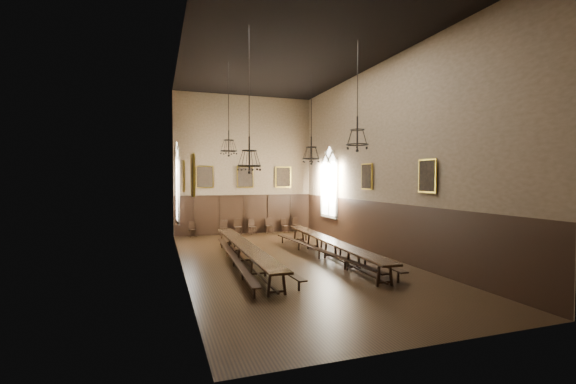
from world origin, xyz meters
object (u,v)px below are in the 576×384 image
bench_right_inner (319,253)px  chandelier_front_left (249,156)px  chandelier_front_right (357,138)px  table_left (244,254)px  chair_0 (192,232)px  chair_4 (252,229)px  bench_right_outer (340,250)px  bench_left_outer (234,260)px  chair_6 (285,228)px  chair_5 (269,229)px  chandelier_back_right (311,153)px  chair_3 (238,230)px  table_right (330,249)px  chandelier_back_left (229,144)px  chair_7 (297,228)px  bench_left_inner (259,258)px  chair_2 (224,231)px

bench_right_inner → chandelier_front_left: size_ratio=1.90×
bench_right_inner → chandelier_front_right: bearing=-74.6°
table_left → chair_0: 8.43m
chair_0 → chair_4: size_ratio=0.98×
table_left → bench_right_inner: table_left is taller
table_left → bench_right_outer: (4.53, 0.02, -0.12)m
chandelier_front_right → bench_left_outer: bearing=156.2°
chair_6 → chair_5: bearing=164.3°
table_left → chair_4: size_ratio=11.06×
bench_left_outer → chandelier_back_right: (4.50, 2.65, 4.61)m
chair_3 → chandelier_front_left: bearing=-95.2°
chair_5 → chandelier_back_right: chandelier_back_right is taller
bench_left_outer → chair_3: bearing=77.5°
table_right → chair_4: size_ratio=11.03×
chair_5 → chandelier_front_left: chandelier_front_left is taller
table_right → chair_4: bearing=100.6°
chair_0 → chandelier_back_left: (1.16, -6.34, 4.91)m
table_right → bench_right_outer: (0.59, 0.18, -0.12)m
bench_right_outer → chandelier_front_left: size_ratio=2.01×
bench_right_outer → chair_7: (0.87, 8.30, 0.00)m
bench_right_inner → chandelier_back_right: bearing=76.3°
chandelier_front_right → bench_left_inner: bearing=148.0°
chandelier_back_left → chandelier_back_right: (4.25, 0.26, -0.30)m
table_right → bench_left_outer: size_ratio=1.11×
chair_4 → chandelier_front_right: chandelier_front_right is taller
bench_left_inner → chandelier_back_left: size_ratio=2.15×
chair_0 → chair_3: (2.86, 0.01, 0.02)m
bench_left_inner → table_right: bearing=2.1°
bench_right_inner → chair_2: 8.92m
bench_right_inner → chandelier_front_right: (0.63, -2.28, 4.93)m
bench_left_inner → chandelier_front_right: (3.44, -2.15, 4.94)m
table_right → chair_4: (-1.59, 8.52, -0.12)m
chandelier_back_left → chair_3: bearing=75.1°
table_right → chair_0: bearing=122.5°
chair_3 → chandelier_front_right: chandelier_front_right is taller
chair_2 → table_left: bearing=-76.0°
chair_6 → chandelier_front_left: bearing=-132.3°
bench_right_outer → chandelier_front_left: chandelier_front_left is taller
bench_right_inner → chandelier_back_left: 6.49m
chair_4 → bench_left_inner: bearing=-115.3°
chair_4 → chandelier_back_right: 7.84m
chair_5 → chair_0: bearing=177.3°
chair_7 → chandelier_back_left: (-5.68, -6.35, 4.89)m
bench_right_inner → chandelier_front_left: (-3.73, -2.35, 4.12)m
chair_7 → chandelier_back_left: bearing=-151.8°
chair_4 → chair_5: 1.13m
chair_3 → chandelier_front_left: 11.71m
bench_left_inner → bench_left_outer: bearing=-172.5°
chair_3 → chandelier_front_left: chandelier_front_left is taller
table_left → chandelier_front_right: chandelier_front_right is taller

